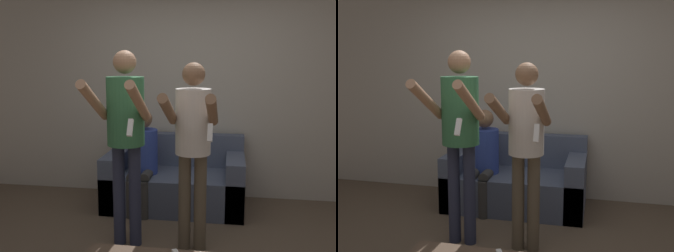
# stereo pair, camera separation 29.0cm
# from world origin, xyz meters

# --- Properties ---
(wall_back) EXTENTS (6.40, 0.06, 2.70)m
(wall_back) POSITION_xyz_m (0.00, 1.96, 1.35)
(wall_back) COLOR #B7B2A8
(wall_back) RESTS_ON ground_plane
(couch) EXTENTS (1.55, 0.83, 0.80)m
(couch) POSITION_xyz_m (-0.18, 1.51, 0.28)
(couch) COLOR #4C5670
(couch) RESTS_ON ground_plane
(person_standing_left) EXTENTS (0.45, 0.76, 1.76)m
(person_standing_left) POSITION_xyz_m (-0.47, 0.46, 1.11)
(person_standing_left) COLOR #282D47
(person_standing_left) RESTS_ON ground_plane
(person_standing_right) EXTENTS (0.42, 0.73, 1.66)m
(person_standing_right) POSITION_xyz_m (0.12, 0.46, 1.03)
(person_standing_right) COLOR brown
(person_standing_right) RESTS_ON ground_plane
(person_seated) EXTENTS (0.31, 0.53, 1.13)m
(person_seated) POSITION_xyz_m (-0.52, 1.34, 0.62)
(person_seated) COLOR #383838
(person_seated) RESTS_ON ground_plane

